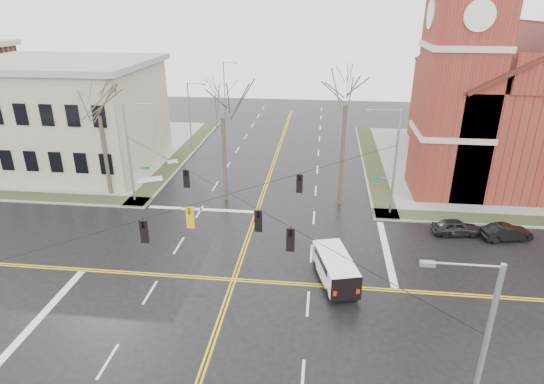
# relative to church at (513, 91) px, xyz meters

# --- Properties ---
(ground) EXTENTS (120.00, 120.00, 0.00)m
(ground) POSITION_rel_church_xyz_m (-24.76, -24.78, -8.43)
(ground) COLOR black
(ground) RESTS_ON ground
(sidewalks) EXTENTS (80.00, 80.00, 0.17)m
(sidewalks) POSITION_rel_church_xyz_m (-24.76, -24.78, -8.36)
(sidewalks) COLOR gray
(sidewalks) RESTS_ON ground
(road_markings) EXTENTS (100.00, 100.00, 0.01)m
(road_markings) POSITION_rel_church_xyz_m (-24.76, -24.78, -8.43)
(road_markings) COLOR gold
(road_markings) RESTS_ON ground
(church) EXTENTS (24.28, 27.48, 27.50)m
(church) POSITION_rel_church_xyz_m (0.00, 0.00, 0.00)
(church) COLOR maroon
(church) RESTS_ON ground
(civic_building_a) EXTENTS (18.00, 14.00, 11.00)m
(civic_building_a) POSITION_rel_church_xyz_m (-46.76, -4.78, -2.93)
(civic_building_a) COLOR gray
(civic_building_a) RESTS_ON ground
(signal_pole_ne) EXTENTS (2.75, 0.22, 9.00)m
(signal_pole_ne) POSITION_rel_church_xyz_m (-13.44, -13.28, -3.48)
(signal_pole_ne) COLOR gray
(signal_pole_ne) RESTS_ON ground
(signal_pole_nw) EXTENTS (2.75, 0.22, 9.00)m
(signal_pole_nw) POSITION_rel_church_xyz_m (-36.09, -13.28, -3.48)
(signal_pole_nw) COLOR gray
(signal_pole_nw) RESTS_ON ground
(signal_pole_se) EXTENTS (2.75, 0.22, 9.00)m
(signal_pole_se) POSITION_rel_church_xyz_m (-13.44, -36.28, -3.48)
(signal_pole_se) COLOR gray
(signal_pole_se) RESTS_ON ground
(span_wires) EXTENTS (23.02, 23.02, 0.03)m
(span_wires) POSITION_rel_church_xyz_m (-24.76, -24.78, -2.23)
(span_wires) COLOR black
(span_wires) RESTS_ON ground
(traffic_signals) EXTENTS (8.21, 8.26, 1.30)m
(traffic_signals) POSITION_rel_church_xyz_m (-24.76, -25.45, -2.98)
(traffic_signals) COLOR black
(traffic_signals) RESTS_ON ground
(streetlight_north_a) EXTENTS (2.30, 0.20, 8.00)m
(streetlight_north_a) POSITION_rel_church_xyz_m (-35.42, 3.22, -3.97)
(streetlight_north_a) COLOR gray
(streetlight_north_a) RESTS_ON ground
(streetlight_north_b) EXTENTS (2.30, 0.20, 8.00)m
(streetlight_north_b) POSITION_rel_church_xyz_m (-35.42, 23.22, -3.97)
(streetlight_north_b) COLOR gray
(streetlight_north_b) RESTS_ON ground
(cargo_van) EXTENTS (3.14, 5.25, 1.88)m
(cargo_van) POSITION_rel_church_xyz_m (-18.19, -24.08, -7.32)
(cargo_van) COLOR white
(cargo_van) RESTS_ON ground
(parked_car_a) EXTENTS (3.83, 1.85, 1.26)m
(parked_car_a) POSITION_rel_church_xyz_m (-8.58, -16.53, -7.80)
(parked_car_a) COLOR black
(parked_car_a) RESTS_ON ground
(parked_car_b) EXTENTS (3.95, 2.09, 1.24)m
(parked_car_b) POSITION_rel_church_xyz_m (-4.95, -16.93, -7.82)
(parked_car_b) COLOR black
(parked_car_b) RESTS_ON ground
(tree_nw_far) EXTENTS (4.00, 4.00, 11.19)m
(tree_nw_far) POSITION_rel_church_xyz_m (-39.17, -11.93, -0.33)
(tree_nw_far) COLOR #3D3027
(tree_nw_far) RESTS_ON ground
(tree_nw_near) EXTENTS (4.00, 4.00, 11.41)m
(tree_nw_near) POSITION_rel_church_xyz_m (-27.99, -11.88, -0.18)
(tree_nw_near) COLOR #3D3027
(tree_nw_near) RESTS_ON ground
(tree_ne) EXTENTS (4.00, 4.00, 13.27)m
(tree_ne) POSITION_rel_church_xyz_m (-17.56, -11.52, 1.15)
(tree_ne) COLOR #3D3027
(tree_ne) RESTS_ON ground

